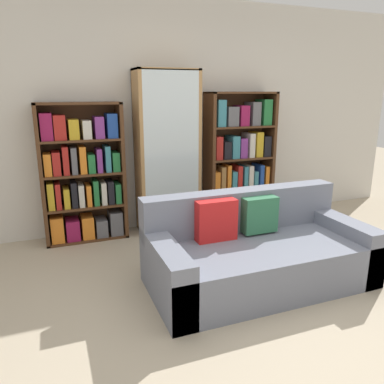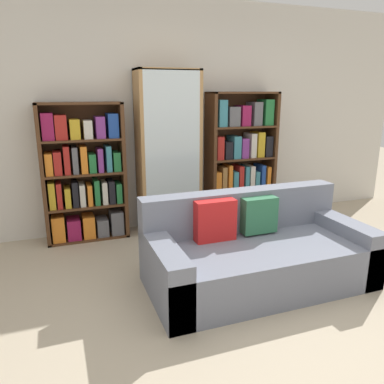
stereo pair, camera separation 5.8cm
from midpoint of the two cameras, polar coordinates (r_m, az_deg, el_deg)
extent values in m
plane|color=tan|center=(2.95, 12.97, -19.17)|extent=(16.00, 16.00, 0.00)
cube|color=beige|center=(4.66, -3.15, 11.46)|extent=(6.62, 0.06, 2.70)
cube|color=slate|center=(3.36, 9.83, -10.66)|extent=(1.91, 0.92, 0.39)
cube|color=slate|center=(3.51, 7.13, -2.67)|extent=(1.91, 0.20, 0.38)
cube|color=slate|center=(3.02, -4.57, -12.29)|extent=(0.20, 0.92, 0.51)
cube|color=slate|center=(3.82, 21.08, -7.28)|extent=(0.20, 0.92, 0.51)
cube|color=red|center=(3.24, 3.20, -4.34)|extent=(0.36, 0.12, 0.36)
cube|color=#2D6B47|center=(3.43, 9.79, -3.43)|extent=(0.32, 0.12, 0.32)
cube|color=#4C2D19|center=(4.31, -22.32, 2.22)|extent=(0.04, 0.32, 1.53)
cube|color=#4C2D19|center=(4.37, -11.03, 3.24)|extent=(0.04, 0.32, 1.53)
cube|color=#4C2D19|center=(4.23, -17.41, 12.78)|extent=(0.90, 0.32, 0.02)
cube|color=#4C2D19|center=(4.53, -15.92, -6.62)|extent=(0.90, 0.32, 0.02)
cube|color=#4C2D19|center=(4.47, -16.81, 3.13)|extent=(0.90, 0.01, 1.53)
cube|color=#4C2D19|center=(4.41, -16.28, -1.98)|extent=(0.82, 0.32, 0.02)
cube|color=#4C2D19|center=(4.32, -16.64, 2.74)|extent=(0.82, 0.32, 0.02)
cube|color=#4C2D19|center=(4.26, -17.01, 7.63)|extent=(0.82, 0.32, 0.02)
cube|color=orange|center=(4.46, -20.20, -5.21)|extent=(0.13, 0.24, 0.29)
cube|color=#8E1947|center=(4.47, -18.07, -5.35)|extent=(0.14, 0.24, 0.23)
cube|color=orange|center=(4.47, -15.99, -5.01)|extent=(0.13, 0.24, 0.25)
cube|color=#5B5B60|center=(4.49, -14.03, -5.13)|extent=(0.13, 0.24, 0.20)
cube|color=#5B5B60|center=(4.50, -11.96, -4.47)|extent=(0.14, 0.24, 0.27)
cube|color=gold|center=(4.34, -21.08, -0.46)|extent=(0.07, 0.24, 0.29)
cube|color=#AD231E|center=(4.35, -20.10, -0.44)|extent=(0.05, 0.24, 0.28)
cube|color=gold|center=(4.35, -18.95, -0.74)|extent=(0.06, 0.24, 0.22)
cube|color=black|center=(4.35, -17.93, -0.23)|extent=(0.06, 0.24, 0.28)
cube|color=beige|center=(4.36, -16.94, -0.37)|extent=(0.06, 0.24, 0.25)
cube|color=orange|center=(4.36, -15.88, -0.34)|extent=(0.05, 0.24, 0.23)
cube|color=#237038|center=(4.37, -14.89, 0.05)|extent=(0.06, 0.24, 0.28)
cube|color=beige|center=(4.38, -13.78, -0.04)|extent=(0.06, 0.24, 0.25)
cube|color=black|center=(4.39, -12.78, 0.11)|extent=(0.07, 0.24, 0.26)
cube|color=#237038|center=(4.40, -11.74, -0.01)|extent=(0.06, 0.24, 0.22)
cube|color=orange|center=(4.27, -21.52, 3.97)|extent=(0.07, 0.24, 0.23)
cube|color=#AD231E|center=(4.27, -20.35, 4.17)|extent=(0.08, 0.24, 0.25)
cube|color=#AD231E|center=(4.27, -19.12, 4.64)|extent=(0.06, 0.24, 0.30)
cube|color=#5B5B60|center=(4.27, -17.97, 4.64)|extent=(0.06, 0.24, 0.29)
cube|color=orange|center=(4.28, -16.75, 4.80)|extent=(0.07, 0.24, 0.29)
cube|color=#237038|center=(4.29, -15.55, 4.32)|extent=(0.07, 0.24, 0.20)
cube|color=#7A3384|center=(4.30, -14.43, 4.77)|extent=(0.06, 0.24, 0.26)
cube|color=teal|center=(4.30, -13.23, 5.04)|extent=(0.06, 0.24, 0.28)
cube|color=#237038|center=(4.32, -12.06, 4.65)|extent=(0.08, 0.24, 0.21)
cube|color=#8E1947|center=(4.22, -21.70, 9.25)|extent=(0.12, 0.24, 0.28)
cube|color=#AD231E|center=(4.22, -19.92, 9.26)|extent=(0.12, 0.24, 0.26)
cube|color=gold|center=(4.23, -18.02, 9.11)|extent=(0.10, 0.24, 0.21)
cube|color=beige|center=(4.24, -16.20, 9.16)|extent=(0.09, 0.24, 0.20)
cube|color=#7A3384|center=(4.25, -14.45, 9.54)|extent=(0.10, 0.24, 0.23)
cube|color=#1E4293|center=(4.27, -12.62, 9.87)|extent=(0.11, 0.24, 0.26)
cube|color=#AD7F4C|center=(4.35, -8.48, 5.70)|extent=(0.04, 0.36, 1.89)
cube|color=#AD7F4C|center=(4.55, 0.03, 6.26)|extent=(0.04, 0.36, 1.89)
cube|color=#AD7F4C|center=(4.39, -4.37, 18.11)|extent=(0.73, 0.36, 0.02)
cube|color=#AD7F4C|center=(4.68, -3.92, -5.36)|extent=(0.73, 0.36, 0.02)
cube|color=#AD7F4C|center=(4.60, -4.77, 6.31)|extent=(0.73, 0.01, 1.89)
cube|color=silver|center=(4.27, -3.44, 5.66)|extent=(0.65, 0.01, 1.87)
cube|color=#AD7F4C|center=(4.58, -3.99, -1.61)|extent=(0.65, 0.32, 0.02)
cube|color=#AD7F4C|center=(4.50, -4.06, 2.14)|extent=(0.65, 0.32, 0.02)
cube|color=#AD7F4C|center=(4.44, -4.13, 6.00)|extent=(0.65, 0.32, 0.02)
cube|color=#AD7F4C|center=(4.40, -4.21, 9.95)|extent=(0.65, 0.32, 0.02)
cube|color=#AD7F4C|center=(4.39, -4.29, 13.95)|extent=(0.65, 0.32, 0.02)
cylinder|color=silver|center=(4.60, -6.83, -5.17)|extent=(0.01, 0.01, 0.07)
cone|color=silver|center=(4.57, -6.86, -4.26)|extent=(0.08, 0.08, 0.09)
cylinder|color=silver|center=(4.63, -5.37, -4.99)|extent=(0.01, 0.01, 0.07)
cone|color=silver|center=(4.60, -5.40, -4.09)|extent=(0.08, 0.08, 0.09)
cylinder|color=silver|center=(4.67, -3.99, -4.76)|extent=(0.01, 0.01, 0.07)
cone|color=silver|center=(4.65, -4.01, -3.86)|extent=(0.08, 0.08, 0.09)
cylinder|color=silver|center=(4.70, -2.55, -4.60)|extent=(0.01, 0.01, 0.07)
cone|color=silver|center=(4.68, -2.57, -3.71)|extent=(0.08, 0.08, 0.09)
cylinder|color=silver|center=(4.74, -1.14, -4.45)|extent=(0.01, 0.01, 0.07)
cone|color=silver|center=(4.71, -1.15, -3.56)|extent=(0.08, 0.08, 0.09)
cylinder|color=silver|center=(4.51, -6.80, -1.19)|extent=(0.01, 0.01, 0.09)
cone|color=silver|center=(4.49, -6.84, 0.01)|extent=(0.09, 0.09, 0.11)
cylinder|color=silver|center=(4.55, -4.97, -0.99)|extent=(0.01, 0.01, 0.09)
cone|color=silver|center=(4.53, -4.99, 0.20)|extent=(0.09, 0.09, 0.11)
cylinder|color=silver|center=(4.60, -3.16, -0.79)|extent=(0.01, 0.01, 0.09)
cone|color=silver|center=(4.57, -3.18, 0.39)|extent=(0.09, 0.09, 0.11)
cylinder|color=silver|center=(4.63, -1.33, -0.65)|extent=(0.01, 0.01, 0.09)
cone|color=silver|center=(4.61, -1.34, 0.52)|extent=(0.09, 0.09, 0.11)
cylinder|color=silver|center=(4.41, -7.02, 2.42)|extent=(0.01, 0.01, 0.07)
cone|color=silver|center=(4.39, -7.05, 3.42)|extent=(0.08, 0.08, 0.09)
cylinder|color=silver|center=(4.44, -5.52, 2.57)|extent=(0.01, 0.01, 0.07)
cone|color=silver|center=(4.43, -5.55, 3.56)|extent=(0.08, 0.08, 0.09)
cylinder|color=silver|center=(4.50, -4.11, 2.75)|extent=(0.01, 0.01, 0.07)
cone|color=silver|center=(4.48, -4.13, 3.73)|extent=(0.08, 0.08, 0.09)
cylinder|color=silver|center=(4.51, -2.54, 2.81)|extent=(0.01, 0.01, 0.07)
cone|color=silver|center=(4.49, -2.55, 3.79)|extent=(0.08, 0.08, 0.09)
cylinder|color=silver|center=(4.55, -1.12, 2.94)|extent=(0.01, 0.01, 0.07)
cone|color=silver|center=(4.54, -1.12, 3.91)|extent=(0.08, 0.08, 0.09)
cylinder|color=silver|center=(4.36, -6.96, 6.39)|extent=(0.01, 0.01, 0.07)
cone|color=silver|center=(4.35, -6.99, 7.41)|extent=(0.09, 0.09, 0.09)
cylinder|color=silver|center=(4.40, -5.05, 6.52)|extent=(0.01, 0.01, 0.07)
cone|color=silver|center=(4.39, -5.07, 7.53)|extent=(0.09, 0.09, 0.09)
cylinder|color=silver|center=(4.47, -3.28, 6.69)|extent=(0.01, 0.01, 0.07)
cone|color=silver|center=(4.46, -3.29, 7.69)|extent=(0.09, 0.09, 0.09)
cylinder|color=silver|center=(4.49, -1.30, 6.75)|extent=(0.01, 0.01, 0.07)
cone|color=silver|center=(4.48, -1.31, 7.74)|extent=(0.09, 0.09, 0.09)
cylinder|color=silver|center=(4.35, -6.85, 10.42)|extent=(0.01, 0.01, 0.07)
cone|color=silver|center=(4.35, -6.88, 11.37)|extent=(0.09, 0.09, 0.08)
cylinder|color=silver|center=(4.39, -4.21, 10.52)|extent=(0.01, 0.01, 0.07)
cone|color=silver|center=(4.39, -4.22, 11.47)|extent=(0.09, 0.09, 0.08)
cylinder|color=silver|center=(4.45, -1.63, 10.61)|extent=(0.01, 0.01, 0.07)
cone|color=silver|center=(4.44, -1.64, 11.54)|extent=(0.09, 0.09, 0.08)
cylinder|color=silver|center=(4.33, -6.95, 14.52)|extent=(0.01, 0.01, 0.07)
cone|color=silver|center=(4.33, -6.99, 15.61)|extent=(0.09, 0.09, 0.09)
cylinder|color=silver|center=(4.40, -4.34, 14.59)|extent=(0.01, 0.01, 0.07)
cone|color=silver|center=(4.40, -4.36, 15.66)|extent=(0.09, 0.09, 0.09)
cylinder|color=silver|center=(4.44, -1.66, 14.63)|extent=(0.01, 0.01, 0.07)
cone|color=silver|center=(4.44, -1.67, 15.69)|extent=(0.09, 0.09, 0.09)
cube|color=#4C2D19|center=(4.66, 2.26, 4.91)|extent=(0.04, 0.32, 1.64)
cube|color=#4C2D19|center=(5.05, 11.16, 5.42)|extent=(0.04, 0.32, 1.64)
cube|color=#4C2D19|center=(4.78, 7.20, 14.79)|extent=(0.89, 0.32, 0.02)
cube|color=#4C2D19|center=(5.04, 6.60, -3.89)|extent=(0.89, 0.32, 0.02)
cube|color=#4C2D19|center=(4.98, 6.06, 5.48)|extent=(0.89, 0.01, 1.64)
cube|color=#4C2D19|center=(4.93, 6.74, 0.63)|extent=(0.81, 0.32, 0.02)
cube|color=#4C2D19|center=(4.84, 6.89, 5.19)|extent=(0.81, 0.32, 0.02)
cube|color=#4C2D19|center=(4.79, 7.04, 9.88)|extent=(0.81, 0.32, 0.02)
cube|color=#7A3384|center=(4.85, 3.07, -3.00)|extent=(0.07, 0.24, 0.23)
cube|color=#7A3384|center=(4.88, 4.12, -2.50)|extent=(0.07, 0.24, 0.30)
cube|color=black|center=(4.92, 5.18, -2.43)|extent=(0.06, 0.24, 0.29)
cube|color=gold|center=(4.98, 6.16, -2.69)|extent=(0.06, 0.24, 0.22)
cube|color=orange|center=(5.01, 7.25, -1.95)|extent=(0.09, 0.24, 0.33)
cube|color=#237038|center=(5.06, 8.18, -2.15)|extent=(0.07, 0.24, 0.27)
cube|color=#AD231E|center=(5.10, 9.13, -1.79)|extent=(0.07, 0.24, 0.31)
cube|color=gold|center=(5.16, 10.13, -1.95)|extent=(0.07, 0.24, 0.26)
cube|color=orange|center=(4.73, 3.03, 1.79)|extent=(0.07, 0.24, 0.24)
cube|color=olive|center=(4.76, 3.94, 2.19)|extent=(0.06, 0.24, 0.30)
cube|color=orange|center=(4.79, 4.80, 2.37)|extent=(0.05, 0.24, 0.32)
cube|color=teal|center=(4.84, 5.62, 1.94)|extent=(0.06, 0.24, 0.23)
cube|color=#AD231E|center=(4.86, 6.42, 2.39)|extent=(0.06, 0.24, 0.30)
cube|color=teal|center=(4.90, 7.29, 2.40)|extent=(0.05, 0.24, 0.29)
cube|color=beige|center=(4.94, 8.06, 2.47)|extent=(0.06, 0.24, 0.29)
cube|color=teal|center=(4.98, 8.81, 2.11)|extent=(0.06, 0.24, 0.21)
cube|color=#1E4293|center=(5.01, 9.65, 2.61)|extent=(0.06, 0.24, 0.29)
cube|color=orange|center=(5.06, 10.45, 2.54)|extent=(0.05, 0.24, 0.26)
cube|color=#AD231E|center=(4.67, 3.30, 6.79)|extent=(0.09, 0.24, 0.28)
cube|color=black|center=(4.72, 4.56, 6.44)|extent=(0.10, 0.24, 0.21)
cube|color=teal|center=(4.76, 5.81, 6.89)|extent=(0.10, 0.24, 0.28)
cube|color=#7A3384|center=(4.81, 6.98, 6.74)|extent=(0.09, 0.24, 0.24)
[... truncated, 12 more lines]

